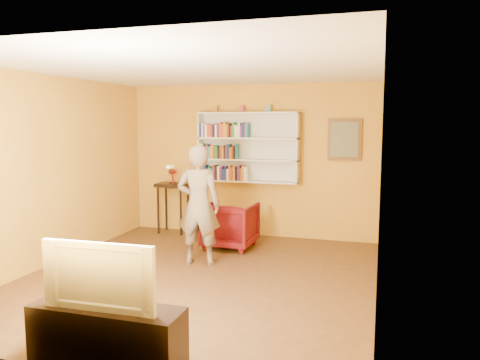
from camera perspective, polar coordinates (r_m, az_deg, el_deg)
name	(u,v)px	position (r m, az deg, el deg)	size (l,w,h in m)	color
room_shell	(198,201)	(6.08, -5.13, -2.62)	(5.30, 5.80, 2.88)	#4B2F18
bookshelf	(249,147)	(8.29, 1.09, 3.99)	(1.80, 0.29, 1.23)	silver
books_row_lower	(225,173)	(8.35, -1.87, 0.84)	(0.87, 0.19, 0.27)	navy
books_row_middle	(219,152)	(8.34, -2.56, 3.43)	(0.69, 0.18, 0.27)	white
books_row_upper	(225,131)	(8.30, -1.87, 6.05)	(0.88, 0.19, 0.27)	navy
ornament_left	(216,109)	(8.40, -2.97, 8.60)	(0.07, 0.07, 0.10)	#B46233
ornament_centre	(242,109)	(8.25, 0.24, 8.66)	(0.08, 0.08, 0.11)	#A03536
ornament_right	(268,108)	(8.13, 3.47, 8.71)	(0.09, 0.09, 0.12)	slate
framed_painting	(345,139)	(8.04, 12.62, 4.84)	(0.55, 0.05, 0.70)	#543518
console_table	(173,192)	(8.71, -8.17, -1.42)	(0.56, 0.43, 0.92)	black
ruby_lustre	(173,173)	(8.67, -8.21, 0.85)	(0.16, 0.16, 0.26)	maroon
armchair	(230,225)	(7.65, -1.20, -5.53)	(0.79, 0.81, 0.74)	#47050D
person	(199,205)	(6.70, -5.07, -3.06)	(0.63, 0.41, 1.72)	#736354
game_remote	(170,167)	(6.57, -8.50, 1.64)	(0.04, 0.15, 0.04)	white
tv_cabinet	(107,334)	(4.35, -15.89, -17.57)	(1.34, 0.40, 0.48)	black
television	(105,273)	(4.16, -16.14, -10.88)	(1.01, 0.13, 0.58)	black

